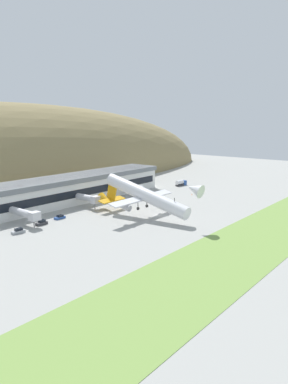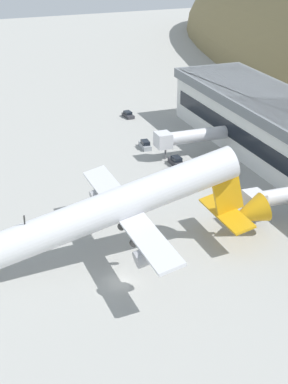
{
  "view_description": "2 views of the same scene",
  "coord_description": "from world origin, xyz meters",
  "px_view_note": "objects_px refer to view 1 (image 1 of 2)",
  "views": [
    {
      "loc": [
        -109.45,
        -81.24,
        35.93
      ],
      "look_at": [
        -5.54,
        2.88,
        9.36
      ],
      "focal_mm": 35.0,
      "sensor_mm": 36.0,
      "label": 1
    },
    {
      "loc": [
        69.0,
        -22.44,
        46.37
      ],
      "look_at": [
        -7.13,
        6.22,
        9.22
      ],
      "focal_mm": 60.0,
      "sensor_mm": 36.0,
      "label": 2
    }
  ],
  "objects_px": {
    "service_car_3": "(60,217)",
    "cargo_airplane": "(144,196)",
    "terminal_building": "(63,189)",
    "service_car_0": "(42,223)",
    "jetway_0": "(25,214)",
    "service_car_1": "(18,231)",
    "fuel_truck": "(181,183)",
    "jetway_1": "(89,198)",
    "traffic_cone_0": "(192,194)",
    "jetway_2": "(133,188)"
  },
  "relations": [
    {
      "from": "cargo_airplane",
      "to": "traffic_cone_0",
      "type": "distance_m",
      "value": 47.11
    },
    {
      "from": "jetway_1",
      "to": "cargo_airplane",
      "type": "relative_size",
      "value": 0.26
    },
    {
      "from": "cargo_airplane",
      "to": "jetway_0",
      "type": "bearing_deg",
      "value": 143.16
    },
    {
      "from": "service_car_1",
      "to": "fuel_truck",
      "type": "xyz_separation_m",
      "value": [
        103.55,
        6.93,
        0.77
      ]
    },
    {
      "from": "jetway_0",
      "to": "jetway_2",
      "type": "bearing_deg",
      "value": 1.83
    },
    {
      "from": "traffic_cone_0",
      "to": "cargo_airplane",
      "type": "bearing_deg",
      "value": -170.27
    },
    {
      "from": "service_car_0",
      "to": "service_car_1",
      "type": "distance_m",
      "value": 10.81
    },
    {
      "from": "service_car_3",
      "to": "jetway_0",
      "type": "bearing_deg",
      "value": 168.22
    },
    {
      "from": "terminal_building",
      "to": "service_car_1",
      "type": "distance_m",
      "value": 43.1
    },
    {
      "from": "terminal_building",
      "to": "service_car_0",
      "type": "xyz_separation_m",
      "value": [
        -25.88,
        -19.94,
        -5.73
      ]
    },
    {
      "from": "jetway_1",
      "to": "service_car_0",
      "type": "relative_size",
      "value": 3.0
    },
    {
      "from": "fuel_truck",
      "to": "service_car_0",
      "type": "bearing_deg",
      "value": -177.2
    },
    {
      "from": "jetway_1",
      "to": "fuel_truck",
      "type": "distance_m",
      "value": 66.14
    },
    {
      "from": "jetway_0",
      "to": "jetway_2",
      "type": "height_order",
      "value": "same"
    },
    {
      "from": "service_car_1",
      "to": "cargo_airplane",
      "type": "bearing_deg",
      "value": -24.88
    },
    {
      "from": "jetway_0",
      "to": "jetway_2",
      "type": "xyz_separation_m",
      "value": [
        58.51,
        1.87,
        -0.0
      ]
    },
    {
      "from": "service_car_0",
      "to": "service_car_3",
      "type": "xyz_separation_m",
      "value": [
        8.8,
        1.31,
        -0.12
      ]
    },
    {
      "from": "terminal_building",
      "to": "jetway_0",
      "type": "distance_m",
      "value": 33.61
    },
    {
      "from": "cargo_airplane",
      "to": "service_car_1",
      "type": "distance_m",
      "value": 45.01
    },
    {
      "from": "jetway_2",
      "to": "service_car_0",
      "type": "distance_m",
      "value": 55.36
    },
    {
      "from": "service_car_0",
      "to": "traffic_cone_0",
      "type": "bearing_deg",
      "value": -9.92
    },
    {
      "from": "service_car_1",
      "to": "jetway_0",
      "type": "bearing_deg",
      "value": 41.8
    },
    {
      "from": "service_car_1",
      "to": "terminal_building",
      "type": "bearing_deg",
      "value": 31.49
    },
    {
      "from": "service_car_1",
      "to": "traffic_cone_0",
      "type": "bearing_deg",
      "value": -7.17
    },
    {
      "from": "jetway_0",
      "to": "service_car_3",
      "type": "xyz_separation_m",
      "value": [
        12.35,
        -2.58,
        -3.41
      ]
    },
    {
      "from": "service_car_3",
      "to": "cargo_airplane",
      "type": "bearing_deg",
      "value": -46.89
    },
    {
      "from": "service_car_1",
      "to": "fuel_truck",
      "type": "height_order",
      "value": "fuel_truck"
    },
    {
      "from": "jetway_1",
      "to": "service_car_3",
      "type": "height_order",
      "value": "jetway_1"
    },
    {
      "from": "cargo_airplane",
      "to": "service_car_1",
      "type": "xyz_separation_m",
      "value": [
        -40.28,
        18.68,
        -7.38
      ]
    },
    {
      "from": "terminal_building",
      "to": "service_car_1",
      "type": "relative_size",
      "value": 25.25
    },
    {
      "from": "jetway_1",
      "to": "service_car_3",
      "type": "relative_size",
      "value": 3.0
    },
    {
      "from": "traffic_cone_0",
      "to": "jetway_1",
      "type": "bearing_deg",
      "value": 159.09
    },
    {
      "from": "jetway_0",
      "to": "traffic_cone_0",
      "type": "distance_m",
      "value": 80.99
    },
    {
      "from": "jetway_0",
      "to": "fuel_truck",
      "type": "bearing_deg",
      "value": 0.4
    },
    {
      "from": "service_car_1",
      "to": "fuel_truck",
      "type": "distance_m",
      "value": 103.79
    },
    {
      "from": "jetway_1",
      "to": "terminal_building",
      "type": "bearing_deg",
      "value": 94.09
    },
    {
      "from": "terminal_building",
      "to": "service_car_0",
      "type": "distance_m",
      "value": 33.17
    },
    {
      "from": "jetway_1",
      "to": "service_car_0",
      "type": "xyz_separation_m",
      "value": [
        -26.92,
        -5.36,
        -3.29
      ]
    },
    {
      "from": "jetway_0",
      "to": "terminal_building",
      "type": "bearing_deg",
      "value": 28.62
    },
    {
      "from": "service_car_0",
      "to": "jetway_2",
      "type": "bearing_deg",
      "value": 5.97
    },
    {
      "from": "terminal_building",
      "to": "jetway_0",
      "type": "height_order",
      "value": "terminal_building"
    },
    {
      "from": "service_car_0",
      "to": "fuel_truck",
      "type": "height_order",
      "value": "fuel_truck"
    },
    {
      "from": "cargo_airplane",
      "to": "jetway_2",
      "type": "bearing_deg",
      "value": 46.74
    },
    {
      "from": "jetway_2",
      "to": "traffic_cone_0",
      "type": "height_order",
      "value": "jetway_2"
    },
    {
      "from": "terminal_building",
      "to": "service_car_3",
      "type": "relative_size",
      "value": 26.89
    },
    {
      "from": "terminal_building",
      "to": "fuel_truck",
      "type": "bearing_deg",
      "value": -12.91
    },
    {
      "from": "jetway_1",
      "to": "service_car_1",
      "type": "relative_size",
      "value": 2.81
    },
    {
      "from": "service_car_3",
      "to": "service_car_1",
      "type": "bearing_deg",
      "value": -169.23
    },
    {
      "from": "jetway_2",
      "to": "service_car_3",
      "type": "bearing_deg",
      "value": -174.5
    },
    {
      "from": "service_car_3",
      "to": "fuel_truck",
      "type": "relative_size",
      "value": 0.54
    }
  ]
}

